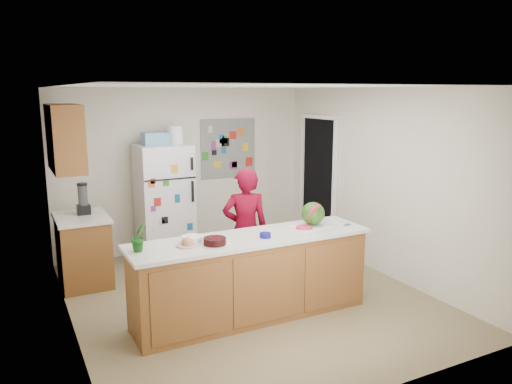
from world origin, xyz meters
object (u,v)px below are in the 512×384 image
person (245,230)px  watermelon (313,214)px  refrigerator (164,202)px  cherry_bowl (215,241)px

person → watermelon: person is taller
refrigerator → watermelon: (1.07, -2.32, 0.22)m
refrigerator → person: refrigerator is taller
refrigerator → cherry_bowl: (-0.21, -2.46, 0.11)m
refrigerator → watermelon: 2.57m
person → watermelon: size_ratio=5.74×
person → watermelon: 0.90m
refrigerator → watermelon: bearing=-65.2°
refrigerator → cherry_bowl: size_ratio=7.34×
cherry_bowl → watermelon: bearing=6.4°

